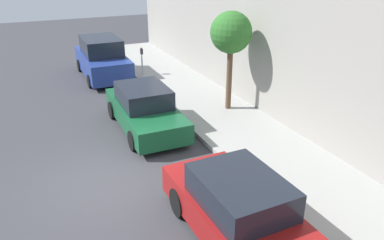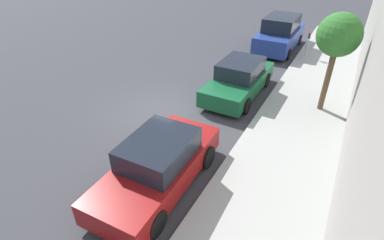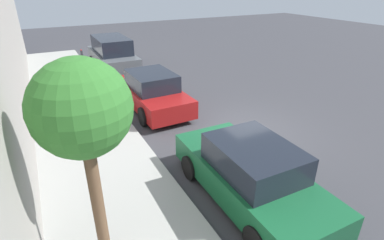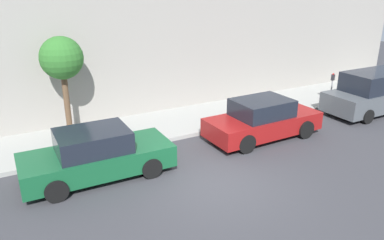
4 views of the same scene
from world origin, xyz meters
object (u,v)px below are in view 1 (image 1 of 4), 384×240
at_px(parked_sedan_second, 241,213).
at_px(parking_meter_far, 142,58).
at_px(parked_suv_fourth, 102,59).
at_px(street_tree, 231,34).
at_px(parked_sedan_third, 145,109).

xyz_separation_m(parked_sedan_second, parking_meter_far, (1.74, 12.34, 0.26)).
height_order(parked_suv_fourth, street_tree, street_tree).
distance_m(parked_sedan_second, parked_suv_fourth, 13.23).
height_order(parked_sedan_second, parked_sedan_third, same).
distance_m(parked_suv_fourth, parking_meter_far, 2.00).
xyz_separation_m(parking_meter_far, street_tree, (1.66, -5.83, 2.08)).
bearing_deg(parking_meter_far, parked_suv_fourth, 153.78).
height_order(parking_meter_far, street_tree, street_tree).
bearing_deg(parked_suv_fourth, street_tree, -62.78).
xyz_separation_m(parked_sedan_third, parked_suv_fourth, (-0.01, 6.84, 0.21)).
xyz_separation_m(parked_sedan_second, street_tree, (3.40, 6.51, 2.34)).
xyz_separation_m(parked_suv_fourth, street_tree, (3.46, -6.72, 2.13)).
relative_size(parked_sedan_second, parking_meter_far, 3.34).
xyz_separation_m(parked_sedan_second, parked_suv_fourth, (-0.06, 13.23, 0.21)).
distance_m(parked_suv_fourth, street_tree, 7.85).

